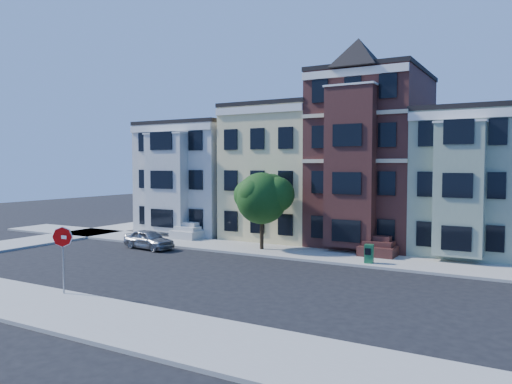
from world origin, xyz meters
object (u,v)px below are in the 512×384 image
Objects in this scene: street_tree at (262,202)px; newspaper_box at (369,254)px; parked_car at (149,239)px; stop_sign at (63,256)px; fire_hydrant at (139,237)px.

street_tree reaches higher than newspaper_box.
parked_car is 1.18× the size of stop_sign.
newspaper_box is 1.77× the size of fire_hydrant.
parked_car is 6.47× the size of fire_hydrant.
newspaper_box is at bearing -75.14° from parked_car.
fire_hydrant is (-17.05, -0.45, -0.23)m from newspaper_box.
stop_sign is (7.49, -12.74, 1.35)m from fire_hydrant.
stop_sign is (-1.93, -14.31, -1.50)m from street_tree.
newspaper_box is at bearing -8.28° from street_tree.
fire_hydrant is (-9.42, -1.56, -2.85)m from street_tree.
parked_car is 2.76m from fire_hydrant.
street_tree reaches higher than fire_hydrant.
stop_sign is at bearing -59.56° from fire_hydrant.
parked_car is at bearing -179.63° from newspaper_box.
newspaper_box is at bearing 48.12° from stop_sign.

